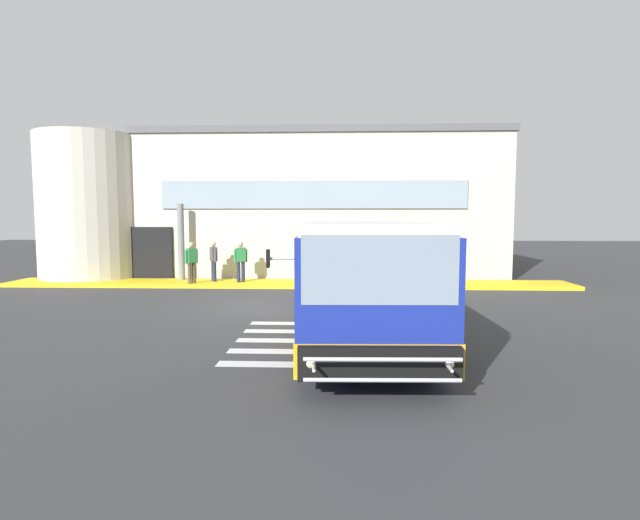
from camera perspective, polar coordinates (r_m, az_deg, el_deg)
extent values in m
cube|color=#353538|center=(15.42, -5.77, -5.53)|extent=(80.00, 90.00, 0.02)
cube|color=silver|center=(9.43, 1.35, -12.25)|extent=(4.40, 0.36, 0.01)
cube|color=silver|center=(10.30, 1.43, -10.77)|extent=(4.40, 0.36, 0.01)
cube|color=silver|center=(11.16, 1.50, -9.51)|extent=(4.40, 0.36, 0.01)
cube|color=silver|center=(12.04, 1.56, -8.44)|extent=(4.40, 0.36, 0.01)
cube|color=silver|center=(12.91, 1.62, -7.51)|extent=(4.40, 0.36, 0.01)
cube|color=beige|center=(27.10, -2.26, 5.90)|extent=(19.19, 12.00, 6.46)
cube|color=#56565B|center=(27.36, -2.28, 12.99)|extent=(19.39, 12.20, 0.30)
cylinder|color=beige|center=(24.27, -25.42, 5.52)|extent=(4.40, 4.40, 6.46)
cube|color=black|center=(22.58, -19.12, 0.65)|extent=(1.80, 0.16, 2.40)
cube|color=#8C9EAD|center=(21.02, -0.84, 7.72)|extent=(13.19, 0.10, 1.20)
cube|color=yellow|center=(20.11, -3.85, -2.81)|extent=(23.19, 2.00, 0.15)
cylinder|color=slate|center=(21.52, -16.05, 2.06)|extent=(0.28, 0.28, 3.24)
cube|color=navy|center=(12.95, 4.22, -1.12)|extent=(2.88, 11.47, 2.15)
cube|color=#F2AD19|center=(13.06, 4.19, -4.61)|extent=(2.92, 11.51, 0.55)
cube|color=silver|center=(12.88, 4.25, 4.09)|extent=(2.78, 11.26, 0.20)
cube|color=gray|center=(7.29, 7.03, -1.15)|extent=(2.35, 0.19, 1.05)
cube|color=gray|center=(13.35, 9.71, 1.16)|extent=(0.34, 10.19, 0.95)
cube|color=gray|center=(13.19, -1.48, 1.19)|extent=(0.34, 10.19, 0.95)
cube|color=black|center=(7.26, 7.06, 1.64)|extent=(2.15, 0.16, 0.28)
cube|color=black|center=(7.44, 7.03, -12.00)|extent=(2.45, 0.27, 0.52)
sphere|color=beige|center=(7.58, 14.95, -11.66)|extent=(0.18, 0.18, 0.18)
sphere|color=beige|center=(7.36, -1.08, -12.01)|extent=(0.18, 0.18, 0.18)
cylinder|color=#B7B7BF|center=(7.46, -4.62, 0.17)|extent=(0.40, 0.06, 0.05)
cube|color=black|center=(7.48, -6.15, 0.17)|extent=(0.05, 0.20, 0.28)
cylinder|color=black|center=(9.45, 12.91, -9.22)|extent=(0.33, 1.01, 1.00)
cylinder|color=black|center=(9.25, -1.66, -9.41)|extent=(0.33, 1.01, 1.00)
cylinder|color=black|center=(15.65, 7.92, -3.51)|extent=(0.33, 1.01, 1.00)
cylinder|color=black|center=(15.52, -0.73, -3.53)|extent=(0.33, 1.01, 1.00)
cylinder|color=black|center=(16.92, 7.37, -2.86)|extent=(0.33, 1.01, 1.00)
cylinder|color=black|center=(16.81, -0.63, -2.87)|extent=(0.33, 1.01, 1.00)
cylinder|color=#B7B7BF|center=(7.13, 7.35, -13.87)|extent=(2.25, 0.13, 0.06)
cylinder|color=#B7B7BF|center=(7.04, 7.38, -11.55)|extent=(2.25, 0.13, 0.06)
cylinder|color=#B7B7BF|center=(7.45, 14.82, -11.96)|extent=(0.06, 0.50, 0.05)
cylinder|color=#B7B7BF|center=(7.23, -0.70, -12.31)|extent=(0.06, 0.50, 0.05)
cylinder|color=#4C4233|center=(20.30, -14.63, -1.46)|extent=(0.15, 0.15, 0.85)
cylinder|color=#4C4233|center=(20.19, -15.11, -1.51)|extent=(0.15, 0.15, 0.85)
cube|color=#338C4C|center=(20.18, -14.92, 0.53)|extent=(0.42, 0.43, 0.58)
sphere|color=tan|center=(20.15, -14.94, 1.72)|extent=(0.23, 0.23, 0.23)
cylinder|color=#338C4C|center=(20.32, -14.31, 0.43)|extent=(0.09, 0.09, 0.55)
cylinder|color=#338C4C|center=(20.06, -15.52, 0.35)|extent=(0.09, 0.09, 0.55)
cylinder|color=#1E2338|center=(20.61, -12.32, -1.32)|extent=(0.15, 0.15, 0.85)
cylinder|color=#1E2338|center=(20.80, -12.48, -1.26)|extent=(0.15, 0.15, 0.85)
cube|color=#4C4751|center=(20.64, -12.44, 0.68)|extent=(0.39, 0.44, 0.58)
sphere|color=tan|center=(20.62, -12.46, 1.85)|extent=(0.23, 0.23, 0.23)
cylinder|color=#4C4751|center=(20.41, -12.23, 0.50)|extent=(0.09, 0.09, 0.55)
cylinder|color=#4C4751|center=(20.88, -12.64, 0.59)|extent=(0.09, 0.09, 0.55)
cylinder|color=#1E2338|center=(20.29, -9.04, -1.36)|extent=(0.15, 0.15, 0.85)
cylinder|color=#1E2338|center=(20.22, -9.57, -1.39)|extent=(0.15, 0.15, 0.85)
cube|color=#338C4C|center=(20.19, -9.34, 0.64)|extent=(0.44, 0.39, 0.58)
sphere|color=tan|center=(20.16, -9.35, 1.83)|extent=(0.23, 0.23, 0.23)
cylinder|color=#338C4C|center=(20.28, -8.67, 0.53)|extent=(0.09, 0.09, 0.55)
cylinder|color=#338C4C|center=(20.11, -10.00, 0.47)|extent=(0.09, 0.09, 0.55)
cube|color=navy|center=(20.35, -9.50, 0.61)|extent=(0.35, 0.31, 0.44)
cylinder|color=yellow|center=(18.81, 6.49, -2.22)|extent=(0.18, 0.18, 0.90)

